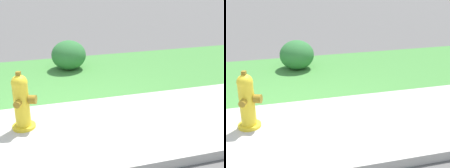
{
  "view_description": "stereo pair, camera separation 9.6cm",
  "coord_description": "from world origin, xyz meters",
  "views": [
    {
      "loc": [
        -0.44,
        -3.69,
        2.08
      ],
      "look_at": [
        0.83,
        0.57,
        0.4
      ],
      "focal_mm": 50.0,
      "sensor_mm": 36.0,
      "label": 1
    },
    {
      "loc": [
        -0.34,
        -3.71,
        2.08
      ],
      "look_at": [
        0.83,
        0.57,
        0.4
      ],
      "focal_mm": 50.0,
      "sensor_mm": 36.0,
      "label": 2
    }
  ],
  "objects": [
    {
      "name": "shrub_bush_far_verge",
      "position": [
        0.51,
        2.73,
        0.31
      ],
      "size": [
        0.73,
        0.73,
        0.62
      ],
      "color": "#337538",
      "rests_on": "ground"
    },
    {
      "name": "grass_verge",
      "position": [
        0.0,
        2.31,
        0.0
      ],
      "size": [
        18.0,
        2.68,
        0.01
      ],
      "primitive_type": "cube",
      "color": "#47893D",
      "rests_on": "ground"
    },
    {
      "name": "ground_plane",
      "position": [
        0.0,
        0.0,
        0.0
      ],
      "size": [
        120.0,
        120.0,
        0.0
      ],
      "primitive_type": "plane",
      "color": "#5B5956"
    },
    {
      "name": "sidewalk_pavement",
      "position": [
        0.0,
        0.0,
        0.01
      ],
      "size": [
        18.0,
        1.94,
        0.01
      ],
      "primitive_type": "cube",
      "color": "#BCB7AD",
      "rests_on": "ground"
    },
    {
      "name": "fire_hydrant_at_driveway",
      "position": [
        -0.51,
        0.29,
        0.4
      ],
      "size": [
        0.37,
        0.39,
        0.82
      ],
      "rotation": [
        0.0,
        0.0,
        4.38
      ],
      "color": "yellow",
      "rests_on": "ground"
    }
  ]
}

